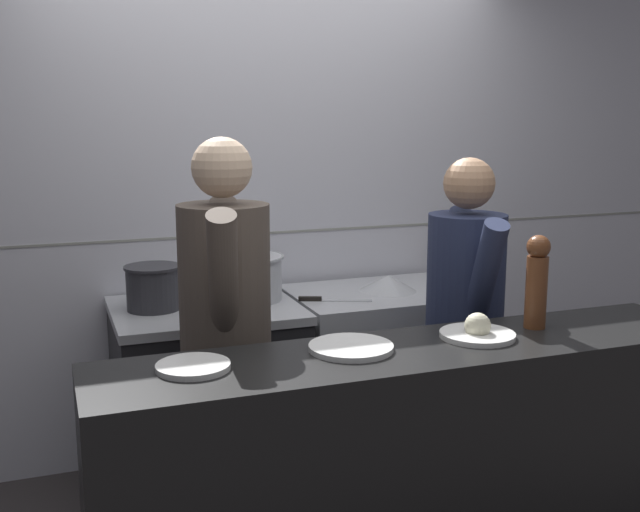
# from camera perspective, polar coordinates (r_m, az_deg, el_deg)

# --- Properties ---
(wall_back_tiled) EXTENTS (8.00, 0.06, 2.60)m
(wall_back_tiled) POSITION_cam_1_polar(r_m,az_deg,el_deg) (3.89, -3.95, 4.03)
(wall_back_tiled) COLOR silver
(wall_back_tiled) RESTS_ON ground_plane
(oven_range) EXTENTS (0.84, 0.71, 0.89)m
(oven_range) POSITION_cam_1_polar(r_m,az_deg,el_deg) (3.62, -8.56, -10.59)
(oven_range) COLOR #232326
(oven_range) RESTS_ON ground_plane
(prep_counter) EXTENTS (0.90, 0.65, 0.88)m
(prep_counter) POSITION_cam_1_polar(r_m,az_deg,el_deg) (3.88, 4.64, -9.07)
(prep_counter) COLOR #B7BABF
(prep_counter) RESTS_ON ground_plane
(pass_counter) EXTENTS (2.17, 0.45, 1.00)m
(pass_counter) POSITION_cam_1_polar(r_m,az_deg,el_deg) (2.68, 7.50, -17.21)
(pass_counter) COLOR black
(pass_counter) RESTS_ON ground_plane
(stock_pot) EXTENTS (0.25, 0.25, 0.20)m
(stock_pot) POSITION_cam_1_polar(r_m,az_deg,el_deg) (3.45, -12.60, -2.27)
(stock_pot) COLOR #2D2D33
(stock_pot) RESTS_ON oven_range
(sauce_pot) EXTENTS (0.34, 0.34, 0.21)m
(sauce_pot) POSITION_cam_1_polar(r_m,az_deg,el_deg) (3.56, -5.53, -1.57)
(sauce_pot) COLOR #B7BABF
(sauce_pot) RESTS_ON oven_range
(mixing_bowl_steel) EXTENTS (0.28, 0.28, 0.08)m
(mixing_bowl_steel) POSITION_cam_1_polar(r_m,az_deg,el_deg) (3.76, 5.22, -2.05)
(mixing_bowl_steel) COLOR #B7BABF
(mixing_bowl_steel) RESTS_ON prep_counter
(chefs_knife) EXTENTS (0.33, 0.16, 0.02)m
(chefs_knife) POSITION_cam_1_polar(r_m,az_deg,el_deg) (3.55, 0.63, -3.34)
(chefs_knife) COLOR #B7BABF
(chefs_knife) RESTS_ON prep_counter
(plated_dish_main) EXTENTS (0.22, 0.22, 0.02)m
(plated_dish_main) POSITION_cam_1_polar(r_m,az_deg,el_deg) (2.29, -9.64, -8.29)
(plated_dish_main) COLOR white
(plated_dish_main) RESTS_ON pass_counter
(plated_dish_appetiser) EXTENTS (0.28, 0.28, 0.02)m
(plated_dish_appetiser) POSITION_cam_1_polar(r_m,az_deg,el_deg) (2.44, 2.38, -6.97)
(plated_dish_appetiser) COLOR white
(plated_dish_appetiser) RESTS_ON pass_counter
(plated_dish_dessert) EXTENTS (0.26, 0.26, 0.09)m
(plated_dish_dessert) POSITION_cam_1_polar(r_m,az_deg,el_deg) (2.62, 11.90, -5.64)
(plated_dish_dessert) COLOR white
(plated_dish_dessert) RESTS_ON pass_counter
(pepper_mill) EXTENTS (0.08, 0.08, 0.34)m
(pepper_mill) POSITION_cam_1_polar(r_m,az_deg,el_deg) (2.75, 16.19, -1.74)
(pepper_mill) COLOR brown
(pepper_mill) RESTS_ON pass_counter
(chef_head_cook) EXTENTS (0.41, 0.73, 1.67)m
(chef_head_cook) POSITION_cam_1_polar(r_m,az_deg,el_deg) (2.84, -7.19, -6.09)
(chef_head_cook) COLOR black
(chef_head_cook) RESTS_ON ground_plane
(chef_sous) EXTENTS (0.38, 0.69, 1.58)m
(chef_sous) POSITION_cam_1_polar(r_m,az_deg,el_deg) (3.20, 10.91, -5.26)
(chef_sous) COLOR black
(chef_sous) RESTS_ON ground_plane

